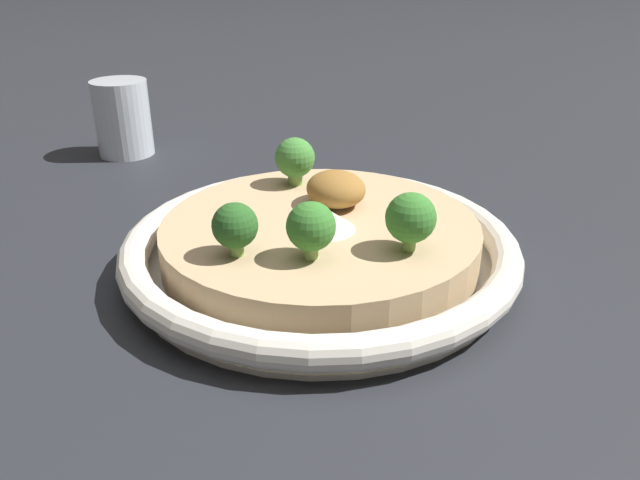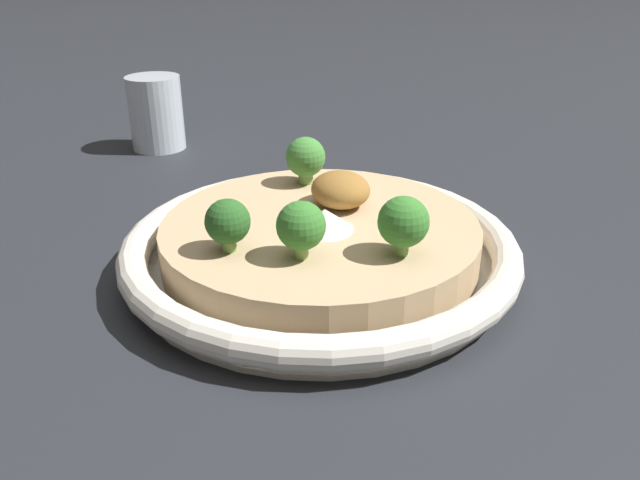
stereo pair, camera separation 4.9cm
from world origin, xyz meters
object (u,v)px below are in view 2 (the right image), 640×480
at_px(broccoli_back_left, 306,158).
at_px(drinking_glass, 156,113).
at_px(broccoli_back_right, 403,222).
at_px(broccoli_right, 301,227).
at_px(risotto_bowl, 320,246).
at_px(broccoli_front, 228,222).

xyz_separation_m(broccoli_back_left, drinking_glass, (-0.28, -0.13, -0.02)).
bearing_deg(drinking_glass, broccoli_back_right, 20.88).
distance_m(broccoli_right, broccoli_back_left, 0.15).
xyz_separation_m(risotto_bowl, broccoli_front, (0.03, -0.07, 0.04)).
distance_m(broccoli_back_right, drinking_glass, 0.46).
bearing_deg(broccoli_right, broccoli_back_right, 79.75).
bearing_deg(broccoli_back_left, broccoli_back_right, 12.51).
bearing_deg(risotto_bowl, broccoli_back_right, 31.66).
bearing_deg(broccoli_back_right, broccoli_right, -100.25).
bearing_deg(broccoli_right, risotto_bowl, 154.24).
distance_m(risotto_bowl, broccoli_front, 0.09).
height_order(risotto_bowl, drinking_glass, drinking_glass).
height_order(risotto_bowl, broccoli_back_left, broccoli_back_left).
bearing_deg(broccoli_back_left, broccoli_front, -34.47).
bearing_deg(broccoli_back_left, drinking_glass, -154.79).
relative_size(risotto_bowl, broccoli_back_right, 7.29).
xyz_separation_m(broccoli_back_right, drinking_glass, (-0.43, -0.16, -0.02)).
distance_m(broccoli_right, drinking_glass, 0.43).
bearing_deg(drinking_glass, broccoli_right, 12.83).
relative_size(broccoli_front, drinking_glass, 0.43).
bearing_deg(broccoli_back_right, broccoli_front, -106.68).
distance_m(broccoli_front, drinking_glass, 0.40).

